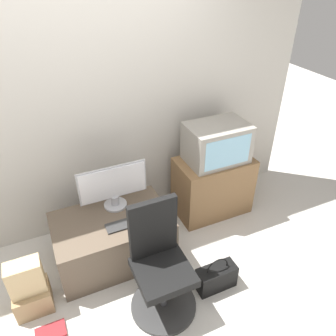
{
  "coord_description": "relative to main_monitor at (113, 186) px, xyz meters",
  "views": [
    {
      "loc": [
        -0.48,
        -1.44,
        2.44
      ],
      "look_at": [
        0.58,
        0.93,
        0.72
      ],
      "focal_mm": 35.0,
      "sensor_mm": 36.0,
      "label": 1
    }
  ],
  "objects": [
    {
      "name": "book",
      "position": [
        -0.76,
        -0.71,
        -0.68
      ],
      "size": [
        0.22,
        0.14,
        0.02
      ],
      "color": "maroon",
      "rests_on": "ground_plane"
    },
    {
      "name": "office_chair",
      "position": [
        0.11,
        -0.79,
        -0.3
      ],
      "size": [
        0.53,
        0.53,
        0.97
      ],
      "color": "#333333",
      "rests_on": "ground_plane"
    },
    {
      "name": "cardboard_box_upper",
      "position": [
        -0.85,
        -0.42,
        -0.33
      ],
      "size": [
        0.26,
        0.15,
        0.29
      ],
      "color": "#D1B27F",
      "rests_on": "cardboard_box_lower"
    },
    {
      "name": "wall_back",
      "position": [
        -0.03,
        0.42,
        0.61
      ],
      "size": [
        4.4,
        0.05,
        2.6
      ],
      "color": "beige",
      "rests_on": "ground_plane"
    },
    {
      "name": "side_stand",
      "position": [
        1.09,
        0.06,
        -0.37
      ],
      "size": [
        0.79,
        0.46,
        0.65
      ],
      "color": "olive",
      "rests_on": "ground_plane"
    },
    {
      "name": "mouse",
      "position": [
        0.23,
        -0.26,
        -0.21
      ],
      "size": [
        0.06,
        0.04,
        0.04
      ],
      "color": "#4C4C51",
      "rests_on": "desk"
    },
    {
      "name": "ground_plane",
      "position": [
        -0.03,
        -0.9,
        -0.69
      ],
      "size": [
        12.0,
        12.0,
        0.0
      ],
      "primitive_type": "plane",
      "color": "beige"
    },
    {
      "name": "keyboard",
      "position": [
        0.0,
        -0.28,
        -0.22
      ],
      "size": [
        0.33,
        0.13,
        0.01
      ],
      "color": "#2D2D2D",
      "rests_on": "desk"
    },
    {
      "name": "crt_tv",
      "position": [
        1.1,
        0.06,
        0.16
      ],
      "size": [
        0.61,
        0.42,
        0.4
      ],
      "color": "gray",
      "rests_on": "side_stand"
    },
    {
      "name": "main_monitor",
      "position": [
        0.0,
        0.0,
        0.0
      ],
      "size": [
        0.62,
        0.21,
        0.43
      ],
      "color": "#B2B2B7",
      "rests_on": "desk"
    },
    {
      "name": "handbag",
      "position": [
        0.6,
        -0.85,
        -0.58
      ],
      "size": [
        0.34,
        0.15,
        0.34
      ],
      "color": "black",
      "rests_on": "ground_plane"
    },
    {
      "name": "cardboard_box_lower",
      "position": [
        -0.85,
        -0.42,
        -0.59
      ],
      "size": [
        0.28,
        0.24,
        0.21
      ],
      "color": "#A3845B",
      "rests_on": "ground_plane"
    },
    {
      "name": "desk",
      "position": [
        -0.09,
        -0.17,
        -0.46
      ],
      "size": [
        1.03,
        0.65,
        0.47
      ],
      "color": "brown",
      "rests_on": "ground_plane"
    }
  ]
}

